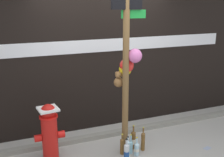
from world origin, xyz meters
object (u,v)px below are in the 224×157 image
bottle_5 (143,141)px  bottle_6 (131,146)px  bottle_0 (122,146)px  memorial_post (127,57)px  bottle_4 (137,149)px  bottle_1 (133,140)px  bottle_3 (128,149)px  fire_hydrant (49,131)px  bottle_2 (126,152)px

bottle_5 → bottle_6: 0.23m
bottle_0 → bottle_6: bottle_0 is taller
memorial_post → bottle_4: bearing=-66.3°
bottle_1 → bottle_6: bearing=-130.0°
memorial_post → bottle_5: bearing=-23.9°
bottle_6 → bottle_3: bearing=-133.9°
memorial_post → fire_hydrant: (-1.18, 0.19, -1.08)m
bottle_3 → bottle_6: bearing=46.1°
fire_hydrant → bottle_5: size_ratio=2.19×
bottle_4 → bottle_0: bearing=150.0°
bottle_2 → bottle_6: 0.26m
fire_hydrant → bottle_0: bearing=-14.9°
fire_hydrant → bottle_2: (1.05, -0.51, -0.31)m
bottle_4 → bottle_6: bottle_6 is taller
bottle_5 → bottle_6: size_ratio=1.25×
bottle_3 → bottle_5: 0.35m
bottle_3 → bottle_6: (0.10, 0.11, -0.04)m
bottle_0 → bottle_5: bottle_5 is taller
fire_hydrant → bottle_4: size_ratio=2.86×
bottle_2 → bottle_6: bottle_2 is taller
memorial_post → bottle_2: size_ratio=6.85×
fire_hydrant → bottle_3: size_ratio=2.46×
bottle_2 → bottle_3: size_ratio=1.05×
fire_hydrant → bottle_5: 1.50m
bottle_3 → bottle_5: size_ratio=0.89×
memorial_post → bottle_4: size_ratio=8.33×
fire_hydrant → bottle_2: fire_hydrant is taller
fire_hydrant → bottle_2: 1.21m
bottle_6 → memorial_post: bearing=105.2°
memorial_post → bottle_5: 1.41m
memorial_post → bottle_6: bearing=-74.8°
bottle_2 → bottle_1: bearing=49.8°
bottle_2 → bottle_6: size_ratio=1.16×
fire_hydrant → bottle_3: bearing=-20.7°
bottle_2 → bottle_4: size_ratio=1.22×
memorial_post → bottle_0: (-0.11, -0.10, -1.40)m
bottle_4 → memorial_post: bearing=113.7°
bottle_3 → bottle_4: (0.16, 0.02, -0.04)m
bottle_3 → bottle_4: bearing=6.4°
memorial_post → bottle_0: size_ratio=7.43×
fire_hydrant → bottle_3: 1.23m
bottle_1 → bottle_3: (-0.21, -0.23, -0.00)m
bottle_0 → bottle_5: 0.36m
bottle_3 → bottle_1: bearing=48.1°
memorial_post → bottle_6: (0.03, -0.13, -1.43)m
bottle_0 → bottle_5: size_ratio=0.86×
fire_hydrant → bottle_6: 1.30m
memorial_post → bottle_1: (0.14, -0.01, -1.39)m
bottle_4 → bottle_6: 0.11m
memorial_post → bottle_3: bearing=-106.4°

